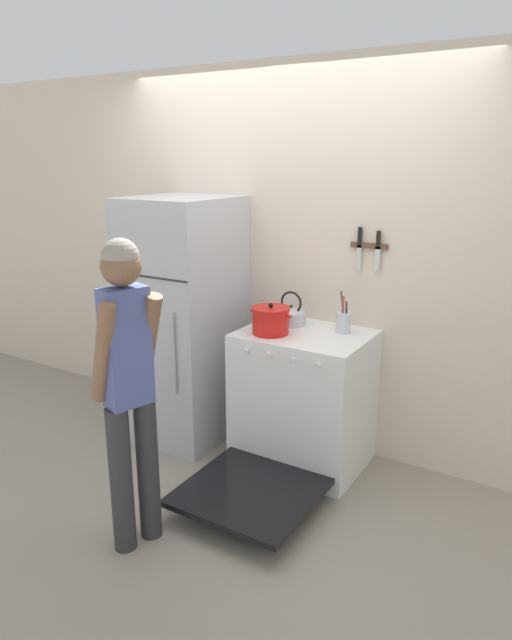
{
  "coord_description": "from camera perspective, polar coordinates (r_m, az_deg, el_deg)",
  "views": [
    {
      "loc": [
        1.8,
        -3.38,
        1.95
      ],
      "look_at": [
        0.03,
        -0.46,
        0.97
      ],
      "focal_mm": 32.0,
      "sensor_mm": 36.0,
      "label": 1
    }
  ],
  "objects": [
    {
      "name": "refrigerator",
      "position": [
        4.02,
        -7.15,
        0.0
      ],
      "size": [
        0.66,
        0.74,
        1.7
      ],
      "color": "#B7BABF",
      "rests_on": "ground_plane"
    },
    {
      "name": "dutch_oven_pot",
      "position": [
        3.53,
        1.47,
        -0.02
      ],
      "size": [
        0.28,
        0.24,
        0.19
      ],
      "color": "red",
      "rests_on": "stove_range"
    },
    {
      "name": "wall_back",
      "position": [
        3.92,
        3.35,
        6.07
      ],
      "size": [
        10.0,
        0.06,
        2.55
      ],
      "color": "beige",
      "rests_on": "ground_plane"
    },
    {
      "name": "wall_knife_strip",
      "position": [
        3.62,
        11.21,
        7.38
      ],
      "size": [
        0.24,
        0.03,
        0.27
      ],
      "color": "brown"
    },
    {
      "name": "person",
      "position": [
        2.84,
        -12.63,
        -5.83
      ],
      "size": [
        0.32,
        0.37,
        1.6
      ],
      "rotation": [
        0.0,
        0.0,
        1.28
      ],
      "color": "#2D2D30",
      "rests_on": "ground_plane"
    },
    {
      "name": "tea_kettle",
      "position": [
        3.74,
        3.54,
        0.48
      ],
      "size": [
        0.25,
        0.2,
        0.22
      ],
      "color": "silver",
      "rests_on": "stove_range"
    },
    {
      "name": "ground_plane",
      "position": [
        4.3,
        2.88,
        -10.97
      ],
      "size": [
        14.0,
        14.0,
        0.0
      ],
      "primitive_type": "plane",
      "color": "gray"
    },
    {
      "name": "stove_range",
      "position": [
        3.71,
        4.51,
        -8.06
      ],
      "size": [
        0.8,
        1.33,
        0.89
      ],
      "color": "white",
      "rests_on": "ground_plane"
    },
    {
      "name": "utensil_jar",
      "position": [
        3.6,
        8.73,
        -0.15
      ],
      "size": [
        0.09,
        0.09,
        0.27
      ],
      "color": "silver",
      "rests_on": "stove_range"
    }
  ]
}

